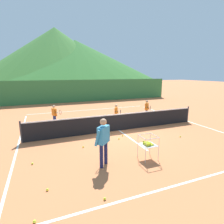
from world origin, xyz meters
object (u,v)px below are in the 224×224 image
(student_0, at_px, (55,113))
(tennis_ball_6, at_px, (32,164))
(tennis_ball_3, at_px, (119,139))
(tennis_ball_7, at_px, (34,221))
(instructor, at_px, (103,138))
(tennis_ball_5, at_px, (47,190))
(student_1, at_px, (116,112))
(tennis_net, at_px, (119,122))
(ball_cart, at_px, (148,144))
(tennis_ball_4, at_px, (180,137))
(tennis_ball_0, at_px, (105,199))
(tennis_ball_1, at_px, (83,147))
(student_2, at_px, (147,108))
(tennis_ball_2, at_px, (122,136))

(student_0, relative_size, tennis_ball_6, 18.59)
(tennis_ball_3, height_order, tennis_ball_7, same)
(instructor, relative_size, tennis_ball_5, 25.08)
(student_1, bearing_deg, instructor, -117.87)
(tennis_ball_5, bearing_deg, tennis_ball_7, -106.61)
(tennis_net, distance_m, instructor, 4.04)
(ball_cart, relative_size, tennis_ball_3, 13.22)
(tennis_ball_4, bearing_deg, tennis_ball_0, -150.28)
(tennis_ball_0, bearing_deg, ball_cart, 34.40)
(student_0, bearing_deg, tennis_ball_6, -103.79)
(tennis_ball_0, bearing_deg, student_1, 64.43)
(tennis_ball_1, bearing_deg, tennis_ball_3, 10.03)
(tennis_ball_5, bearing_deg, student_1, 51.48)
(student_0, xyz_separation_m, tennis_ball_1, (0.83, -4.08, -0.73))
(student_0, xyz_separation_m, tennis_ball_4, (5.71, -4.64, -0.73))
(tennis_ball_1, relative_size, tennis_ball_5, 1.00)
(student_2, bearing_deg, tennis_ball_7, -136.29)
(tennis_ball_3, bearing_deg, instructor, -126.03)
(student_2, bearing_deg, tennis_ball_4, -96.95)
(student_2, bearing_deg, tennis_ball_6, -150.74)
(tennis_net, height_order, tennis_ball_0, tennis_net)
(tennis_ball_7, bearing_deg, student_2, 43.71)
(tennis_ball_1, height_order, tennis_ball_2, same)
(instructor, relative_size, tennis_ball_4, 25.08)
(student_1, xyz_separation_m, tennis_ball_5, (-4.51, -5.67, -0.70))
(student_2, relative_size, tennis_ball_6, 19.57)
(tennis_ball_2, xyz_separation_m, tennis_ball_3, (-0.36, -0.35, 0.00))
(student_2, distance_m, tennis_ball_1, 6.36)
(tennis_ball_0, relative_size, tennis_ball_4, 1.00)
(tennis_ball_0, distance_m, tennis_ball_7, 1.67)
(tennis_net, xyz_separation_m, tennis_ball_3, (-0.58, -1.28, -0.47))
(tennis_ball_4, relative_size, tennis_ball_7, 1.00)
(instructor, xyz_separation_m, tennis_ball_1, (-0.32, 1.79, -0.99))
(tennis_net, bearing_deg, tennis_ball_0, -117.83)
(student_1, distance_m, ball_cart, 5.12)
(student_1, height_order, student_2, student_2)
(ball_cart, bearing_deg, student_0, 115.54)
(tennis_net, distance_m, tennis_ball_2, 1.06)
(student_0, distance_m, tennis_ball_5, 6.71)
(tennis_ball_0, xyz_separation_m, tennis_ball_7, (-1.66, -0.12, 0.00))
(instructor, xyz_separation_m, student_2, (5.04, 5.13, -0.22))
(tennis_net, bearing_deg, tennis_ball_3, -114.56)
(tennis_ball_1, xyz_separation_m, tennis_ball_6, (-2.02, -0.79, 0.00))
(instructor, relative_size, ball_cart, 1.90)
(tennis_net, xyz_separation_m, tennis_ball_5, (-4.04, -4.15, -0.47))
(tennis_ball_2, distance_m, tennis_ball_3, 0.50)
(instructor, relative_size, tennis_ball_6, 25.08)
(student_1, relative_size, tennis_ball_1, 17.96)
(student_2, height_order, tennis_ball_1, student_2)
(instructor, height_order, tennis_ball_4, instructor)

